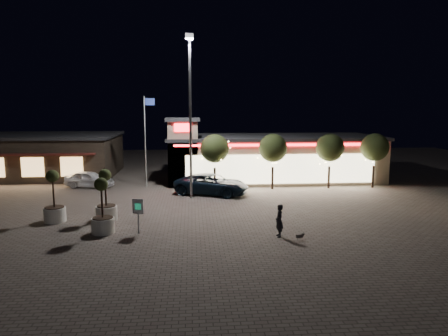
{
  "coord_description": "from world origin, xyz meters",
  "views": [
    {
      "loc": [
        2.08,
        -22.5,
        6.97
      ],
      "look_at": [
        4.39,
        6.0,
        2.66
      ],
      "focal_mm": 32.0,
      "sensor_mm": 36.0,
      "label": 1
    }
  ],
  "objects": [
    {
      "name": "string_tree_d",
      "position": [
        18.0,
        11.0,
        3.56
      ],
      "size": [
        2.42,
        2.42,
        4.79
      ],
      "color": "#332319",
      "rests_on": "ground"
    },
    {
      "name": "planter_mid",
      "position": [
        -2.95,
        -0.34,
        0.98
      ],
      "size": [
        1.29,
        1.29,
        3.16
      ],
      "color": "silver",
      "rests_on": "ground"
    },
    {
      "name": "pedestrian",
      "position": [
        6.77,
        -1.8,
        0.9
      ],
      "size": [
        0.47,
        0.68,
        1.79
      ],
      "primitive_type": "imported",
      "rotation": [
        0.0,
        0.0,
        -1.51
      ],
      "color": "black",
      "rests_on": "ground"
    },
    {
      "name": "flagpole",
      "position": [
        -1.9,
        13.0,
        4.74
      ],
      "size": [
        0.95,
        0.1,
        8.0
      ],
      "color": "white",
      "rests_on": "ground"
    },
    {
      "name": "planter_left",
      "position": [
        -6.42,
        2.2,
        1.0
      ],
      "size": [
        1.32,
        1.32,
        3.24
      ],
      "color": "silver",
      "rests_on": "ground"
    },
    {
      "name": "restaurant_building",
      "position": [
        -14.0,
        19.97,
        2.16
      ],
      "size": [
        16.4,
        11.0,
        4.3
      ],
      "color": "#382D23",
      "rests_on": "ground"
    },
    {
      "name": "valet_sign",
      "position": [
        -0.95,
        -0.56,
        1.37
      ],
      "size": [
        0.63,
        0.27,
        1.96
      ],
      "color": "gray",
      "rests_on": "ground"
    },
    {
      "name": "string_tree_c",
      "position": [
        14.0,
        11.0,
        3.56
      ],
      "size": [
        2.42,
        2.42,
        4.79
      ],
      "color": "#332319",
      "rests_on": "ground"
    },
    {
      "name": "ground",
      "position": [
        0.0,
        0.0,
        0.0
      ],
      "size": [
        90.0,
        90.0,
        0.0
      ],
      "primitive_type": "plane",
      "color": "#655A52",
      "rests_on": "ground"
    },
    {
      "name": "retail_building",
      "position": [
        9.51,
        15.82,
        2.21
      ],
      "size": [
        20.4,
        8.4,
        6.1
      ],
      "color": "gray",
      "rests_on": "ground"
    },
    {
      "name": "planter_right",
      "position": [
        -3.31,
        2.34,
        1.0
      ],
      "size": [
        1.32,
        1.32,
        3.24
      ],
      "color": "silver",
      "rests_on": "ground"
    },
    {
      "name": "string_tree_b",
      "position": [
        9.0,
        11.0,
        3.56
      ],
      "size": [
        2.42,
        2.42,
        4.79
      ],
      "color": "#332319",
      "rests_on": "ground"
    },
    {
      "name": "pickup_truck",
      "position": [
        3.65,
        9.35,
        0.83
      ],
      "size": [
        6.57,
        4.79,
        1.66
      ],
      "primitive_type": "imported",
      "rotation": [
        0.0,
        0.0,
        1.19
      ],
      "color": "black",
      "rests_on": "ground"
    },
    {
      "name": "string_tree_a",
      "position": [
        4.0,
        11.0,
        3.56
      ],
      "size": [
        2.42,
        2.42,
        4.79
      ],
      "color": "#332319",
      "rests_on": "ground"
    },
    {
      "name": "white_sedan",
      "position": [
        -7.0,
        13.08,
        0.73
      ],
      "size": [
        4.6,
        2.79,
        1.46
      ],
      "primitive_type": "imported",
      "rotation": [
        0.0,
        0.0,
        1.31
      ],
      "color": "white",
      "rests_on": "ground"
    },
    {
      "name": "floodlight_pole",
      "position": [
        2.0,
        8.0,
        7.02
      ],
      "size": [
        0.6,
        0.4,
        12.38
      ],
      "color": "gray",
      "rests_on": "ground"
    },
    {
      "name": "dog",
      "position": [
        7.8,
        -2.45,
        0.25
      ],
      "size": [
        0.48,
        0.26,
        0.26
      ],
      "color": "#59514C",
      "rests_on": "ground"
    }
  ]
}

